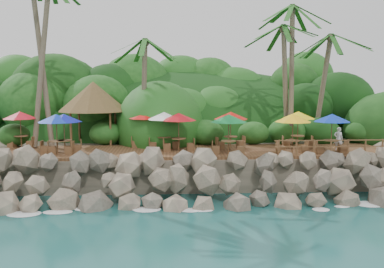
{
  "coord_description": "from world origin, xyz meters",
  "views": [
    {
      "loc": [
        -1.39,
        -21.77,
        6.91
      ],
      "look_at": [
        0.0,
        6.0,
        3.4
      ],
      "focal_mm": 39.24,
      "sensor_mm": 36.0,
      "label": 1
    }
  ],
  "objects": [
    {
      "name": "jungle_hill",
      "position": [
        0.0,
        23.5,
        0.0
      ],
      "size": [
        44.8,
        28.0,
        15.4
      ],
      "primitive_type": "ellipsoid",
      "color": "#143811",
      "rests_on": "ground"
    },
    {
      "name": "dining_clusters",
      "position": [
        -0.64,
        5.8,
        4.41
      ],
      "size": [
        23.02,
        5.54,
        2.54
      ],
      "color": "brown",
      "rests_on": "terrace"
    },
    {
      "name": "waiter",
      "position": [
        9.74,
        5.35,
        3.09
      ],
      "size": [
        0.67,
        0.56,
        1.58
      ],
      "primitive_type": "imported",
      "rotation": [
        0.0,
        0.0,
        2.78
      ],
      "color": "silver",
      "rests_on": "terrace"
    },
    {
      "name": "jungle_foliage",
      "position": [
        0.0,
        15.0,
        0.0
      ],
      "size": [
        44.0,
        16.0,
        12.0
      ],
      "primitive_type": null,
      "color": "#143811",
      "rests_on": "ground"
    },
    {
      "name": "railing",
      "position": [
        9.14,
        3.65,
        2.91
      ],
      "size": [
        8.3,
        0.1,
        1.0
      ],
      "color": "brown",
      "rests_on": "terrace"
    },
    {
      "name": "terrace",
      "position": [
        0.0,
        6.0,
        2.2
      ],
      "size": [
        26.0,
        5.0,
        0.2
      ],
      "primitive_type": "cube",
      "color": "brown",
      "rests_on": "land_base"
    },
    {
      "name": "land_base",
      "position": [
        0.0,
        16.0,
        1.05
      ],
      "size": [
        32.0,
        25.2,
        2.1
      ],
      "primitive_type": "cube",
      "color": "gray",
      "rests_on": "ground"
    },
    {
      "name": "palms",
      "position": [
        0.03,
        8.79,
        12.01
      ],
      "size": [
        26.42,
        6.9,
        13.8
      ],
      "color": "brown",
      "rests_on": "ground"
    },
    {
      "name": "foam_line",
      "position": [
        0.0,
        0.3,
        0.03
      ],
      "size": [
        25.2,
        0.8,
        0.06
      ],
      "color": "white",
      "rests_on": "ground"
    },
    {
      "name": "ground",
      "position": [
        0.0,
        0.0,
        0.0
      ],
      "size": [
        140.0,
        140.0,
        0.0
      ],
      "primitive_type": "plane",
      "color": "#19514F",
      "rests_on": "ground"
    },
    {
      "name": "seawall",
      "position": [
        0.0,
        2.0,
        1.15
      ],
      "size": [
        29.0,
        4.0,
        2.3
      ],
      "primitive_type": null,
      "color": "gray",
      "rests_on": "ground"
    },
    {
      "name": "palapa",
      "position": [
        -7.15,
        9.73,
        5.79
      ],
      "size": [
        5.18,
        5.18,
        4.6
      ],
      "color": "brown",
      "rests_on": "ground"
    }
  ]
}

